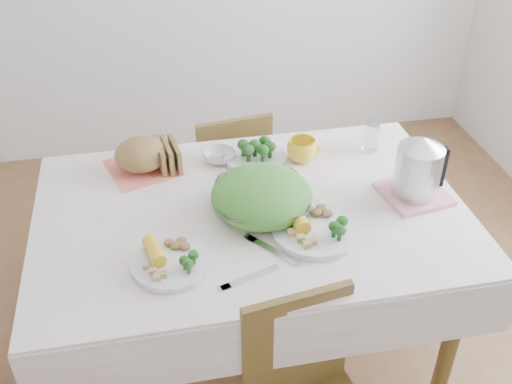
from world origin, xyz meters
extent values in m
plane|color=brown|center=(0.00, 0.00, 0.00)|extent=(3.60, 3.60, 0.00)
cube|color=brown|center=(0.00, 0.00, 0.38)|extent=(1.40, 0.90, 0.75)
cube|color=white|center=(0.00, 0.00, 0.76)|extent=(1.50, 1.00, 0.01)
cube|color=brown|center=(0.02, 0.76, 0.47)|extent=(0.41, 0.41, 0.80)
imported|color=white|center=(0.03, -0.02, 0.80)|extent=(0.35, 0.35, 0.08)
cylinder|color=white|center=(-0.30, -0.24, 0.77)|extent=(0.28, 0.28, 0.02)
cylinder|color=white|center=(0.18, -0.17, 0.77)|extent=(0.36, 0.36, 0.02)
cylinder|color=beige|center=(0.07, 0.32, 0.77)|extent=(0.31, 0.31, 0.02)
cube|color=#FF7761|center=(-0.36, 0.34, 0.76)|extent=(0.31, 0.31, 0.00)
ellipsoid|color=olive|center=(-0.36, 0.34, 0.82)|extent=(0.24, 0.23, 0.12)
imported|color=white|center=(-0.06, 0.34, 0.78)|extent=(0.16, 0.16, 0.04)
imported|color=yellow|center=(0.25, 0.28, 0.81)|extent=(0.14, 0.14, 0.09)
cylinder|color=white|center=(0.55, 0.31, 0.83)|extent=(0.08, 0.08, 0.12)
cube|color=pink|center=(0.59, -0.03, 0.77)|extent=(0.25, 0.25, 0.02)
cylinder|color=#B2B5BA|center=(0.59, -0.03, 0.88)|extent=(0.19, 0.19, 0.23)
cube|color=silver|center=(0.02, -0.23, 0.76)|extent=(0.15, 0.18, 0.00)
cube|color=silver|center=(0.22, -0.11, 0.76)|extent=(0.05, 0.21, 0.00)
cube|color=silver|center=(-0.07, -0.34, 0.76)|extent=(0.19, 0.08, 0.00)
camera|label=1|loc=(-0.31, -1.65, 2.02)|focal=42.00mm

